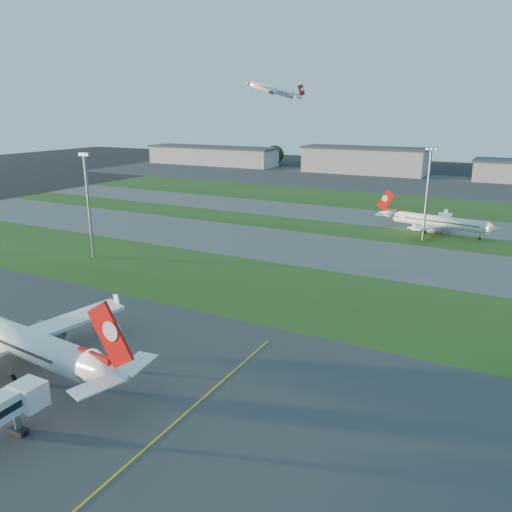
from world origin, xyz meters
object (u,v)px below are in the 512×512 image
Objects in this scene: airliner_taxiing at (438,222)px; light_mast_west at (88,199)px; light_mast_centre at (428,188)px; airliner_parked at (13,338)px.

airliner_taxiing is 98.57m from light_mast_west.
light_mast_centre is (-2.31, -10.06, 11.14)m from airliner_taxiing.
light_mast_west is at bearing 52.34° from airliner_taxiing.
light_mast_centre reaches higher than airliner_parked.
light_mast_west reaches higher than airliner_parked.
light_mast_west and light_mast_centre have the same top height.
light_mast_west is at bearing -141.34° from light_mast_centre.
airliner_parked is at bearing -55.49° from light_mast_west.
airliner_taxiing is (40.45, 112.40, -0.83)m from airliner_parked.
airliner_taxiing is at bearing 42.41° from light_mast_west.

